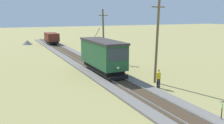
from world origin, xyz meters
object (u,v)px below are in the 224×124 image
object	(u,v)px
gravel_pile	(27,42)
track_worker	(159,77)
utility_pole_near_tram	(157,40)
freight_car	(52,38)
utility_pole_mid	(103,35)
red_tram	(103,54)
trackside_signal_marker	(222,112)

from	to	relation	value
gravel_pile	track_worker	size ratio (longest dim) A/B	1.30
utility_pole_near_tram	track_worker	size ratio (longest dim) A/B	4.66
freight_car	gravel_pile	bearing A→B (deg)	149.58
utility_pole_near_tram	utility_pole_mid	world-z (taller)	utility_pole_near_tram
red_tram	utility_pole_near_tram	bearing A→B (deg)	-60.76
utility_pole_mid	track_worker	distance (m)	15.21
gravel_pile	track_worker	world-z (taller)	track_worker
freight_car	gravel_pile	size ratio (longest dim) A/B	2.24
trackside_signal_marker	track_worker	distance (m)	7.75
utility_pole_near_tram	utility_pole_mid	xyz separation A→B (m)	(0.00, 13.42, -0.47)
red_tram	track_worker	world-z (taller)	red_tram
trackside_signal_marker	track_worker	xyz separation A→B (m)	(0.63, 7.72, 0.32)
trackside_signal_marker	gravel_pile	xyz separation A→B (m)	(-6.80, 47.47, -0.17)
utility_pole_near_tram	trackside_signal_marker	xyz separation A→B (m)	(-1.37, -9.23, -3.59)
freight_car	utility_pole_near_tram	size ratio (longest dim) A/B	0.63
utility_pole_near_tram	gravel_pile	size ratio (longest dim) A/B	3.58
red_tram	utility_pole_near_tram	distance (m)	6.98
red_tram	gravel_pile	xyz separation A→B (m)	(-4.92, 32.42, -1.70)
freight_car	utility_pole_near_tram	bearing A→B (deg)	-84.73
red_tram	utility_pole_near_tram	world-z (taller)	utility_pole_near_tram
freight_car	track_worker	size ratio (longest dim) A/B	2.91
red_tram	gravel_pile	world-z (taller)	red_tram
utility_pole_near_tram	trackside_signal_marker	size ratio (longest dim) A/B	7.05
red_tram	trackside_signal_marker	world-z (taller)	red_tram
utility_pole_mid	gravel_pile	size ratio (longest dim) A/B	3.17
utility_pole_near_tram	utility_pole_mid	size ratio (longest dim) A/B	1.13
red_tram	utility_pole_mid	xyz separation A→B (m)	(3.26, 7.60, 1.59)
trackside_signal_marker	utility_pole_mid	bearing A→B (deg)	86.54
freight_car	utility_pole_near_tram	distance (m)	35.61
track_worker	trackside_signal_marker	bearing A→B (deg)	-148.88
utility_pole_near_tram	trackside_signal_marker	world-z (taller)	utility_pole_near_tram
freight_car	utility_pole_near_tram	world-z (taller)	utility_pole_near_tram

